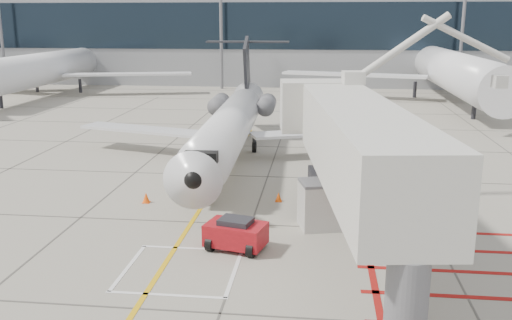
# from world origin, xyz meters

# --- Properties ---
(ground_plane) EXTENTS (260.00, 260.00, 0.00)m
(ground_plane) POSITION_xyz_m (0.00, 0.00, 0.00)
(ground_plane) COLOR #9C9586
(ground_plane) RESTS_ON ground
(regional_jet) EXTENTS (23.25, 28.91, 7.40)m
(regional_jet) POSITION_xyz_m (-2.72, 13.23, 3.70)
(regional_jet) COLOR silver
(regional_jet) RESTS_ON ground_plane
(jet_bridge) EXTENTS (11.70, 20.63, 7.84)m
(jet_bridge) POSITION_xyz_m (4.49, 0.60, 3.92)
(jet_bridge) COLOR silver
(jet_bridge) RESTS_ON ground_plane
(pushback_tug) EXTENTS (2.62, 1.99, 1.36)m
(pushback_tug) POSITION_xyz_m (-0.26, 1.19, 0.68)
(pushback_tug) COLOR #A10F17
(pushback_tug) RESTS_ON ground_plane
(baggage_cart) EXTENTS (2.40, 1.93, 1.32)m
(baggage_cart) POSITION_xyz_m (4.48, 4.37, 0.66)
(baggage_cart) COLOR #535257
(baggage_cart) RESTS_ON ground_plane
(ground_power_unit) EXTENTS (2.97, 2.18, 2.11)m
(ground_power_unit) POSITION_xyz_m (3.52, 4.16, 1.05)
(ground_power_unit) COLOR #BCB9B3
(ground_power_unit) RESTS_ON ground_plane
(cone_nose) EXTENTS (0.38, 0.38, 0.53)m
(cone_nose) POSITION_xyz_m (-5.62, 6.52, 0.27)
(cone_nose) COLOR #F9520D
(cone_nose) RESTS_ON ground_plane
(cone_side) EXTENTS (0.34, 0.34, 0.48)m
(cone_side) POSITION_xyz_m (0.98, 7.48, 0.24)
(cone_side) COLOR #E44F0C
(cone_side) RESTS_ON ground_plane
(terminal_building) EXTENTS (180.00, 28.00, 14.00)m
(terminal_building) POSITION_xyz_m (10.00, 70.00, 7.00)
(terminal_building) COLOR gray
(terminal_building) RESTS_ON ground_plane
(terminal_glass_band) EXTENTS (180.00, 0.10, 6.00)m
(terminal_glass_band) POSITION_xyz_m (10.00, 55.95, 8.00)
(terminal_glass_band) COLOR black
(terminal_glass_band) RESTS_ON ground_plane
(bg_aircraft_b) EXTENTS (33.90, 37.67, 11.30)m
(bg_aircraft_b) POSITION_xyz_m (-29.59, 46.00, 5.65)
(bg_aircraft_b) COLOR silver
(bg_aircraft_b) RESTS_ON ground_plane
(bg_aircraft_c) EXTENTS (37.12, 41.24, 12.37)m
(bg_aircraft_c) POSITION_xyz_m (16.93, 46.00, 6.19)
(bg_aircraft_c) COLOR silver
(bg_aircraft_c) RESTS_ON ground_plane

